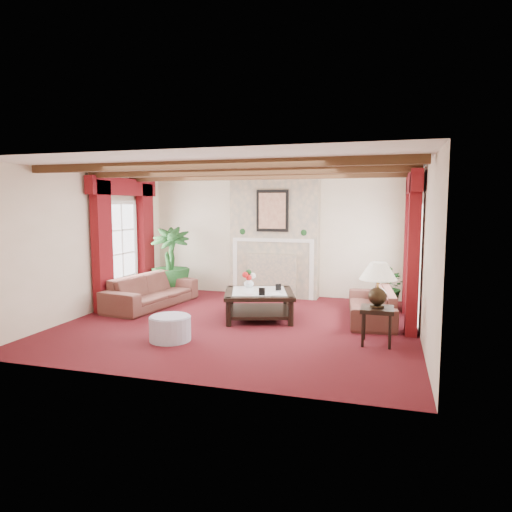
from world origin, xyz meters
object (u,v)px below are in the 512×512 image
(potted_palm, at_px, (171,277))
(coffee_table, at_px, (259,305))
(side_table, at_px, (377,326))
(sofa_left, at_px, (152,286))
(ottoman, at_px, (170,329))
(sofa_right, at_px, (371,299))

(potted_palm, bearing_deg, coffee_table, -29.97)
(side_table, bearing_deg, potted_palm, 151.99)
(sofa_left, height_order, coffee_table, sofa_left)
(potted_palm, distance_m, ottoman, 3.53)
(potted_palm, distance_m, coffee_table, 2.91)
(sofa_right, height_order, coffee_table, sofa_right)
(ottoman, bearing_deg, sofa_right, 36.64)
(ottoman, bearing_deg, coffee_table, 61.09)
(sofa_left, distance_m, coffee_table, 2.43)
(potted_palm, relative_size, coffee_table, 1.45)
(sofa_left, relative_size, potted_palm, 1.27)
(ottoman, bearing_deg, side_table, 12.65)
(sofa_right, distance_m, potted_palm, 4.60)
(sofa_right, distance_m, side_table, 1.50)
(sofa_left, xyz_separation_m, sofa_right, (4.38, 0.11, -0.05))
(potted_palm, xyz_separation_m, side_table, (4.64, -2.47, -0.16))
(potted_palm, height_order, coffee_table, potted_palm)
(potted_palm, relative_size, ottoman, 2.80)
(sofa_right, relative_size, coffee_table, 1.62)
(sofa_left, relative_size, side_table, 4.03)
(sofa_right, height_order, ottoman, sofa_right)
(sofa_right, bearing_deg, sofa_left, -93.86)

